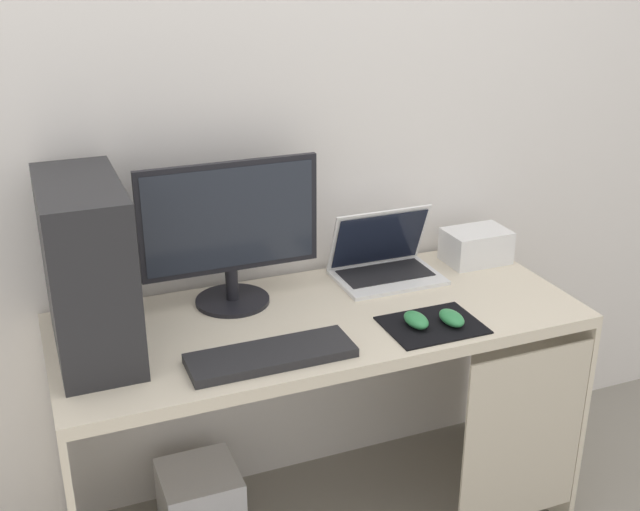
{
  "coord_description": "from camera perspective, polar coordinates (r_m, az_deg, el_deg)",
  "views": [
    {
      "loc": [
        -0.73,
        -1.83,
        1.74
      ],
      "look_at": [
        0.0,
        0.0,
        0.92
      ],
      "focal_mm": 44.24,
      "sensor_mm": 36.0,
      "label": 1
    }
  ],
  "objects": [
    {
      "name": "projector",
      "position": [
        2.59,
        11.22,
        0.69
      ],
      "size": [
        0.2,
        0.14,
        0.11
      ],
      "primitive_type": "cube",
      "color": "white",
      "rests_on": "desk"
    },
    {
      "name": "desk",
      "position": [
        2.27,
        0.56,
        -7.72
      ],
      "size": [
        1.46,
        0.6,
        0.74
      ],
      "color": "beige",
      "rests_on": "ground_plane"
    },
    {
      "name": "mouse_right",
      "position": [
        2.17,
        9.5,
        -4.47
      ],
      "size": [
        0.06,
        0.1,
        0.03
      ],
      "primitive_type": "ellipsoid",
      "color": "#338C4C",
      "rests_on": "mousepad"
    },
    {
      "name": "mouse_left",
      "position": [
        2.15,
        6.97,
        -4.65
      ],
      "size": [
        0.06,
        0.1,
        0.03
      ],
      "primitive_type": "ellipsoid",
      "color": "#338C4C",
      "rests_on": "mousepad"
    },
    {
      "name": "monitor",
      "position": [
        2.2,
        -6.52,
        1.71
      ],
      "size": [
        0.51,
        0.21,
        0.42
      ],
      "color": "black",
      "rests_on": "desk"
    },
    {
      "name": "mousepad",
      "position": [
        2.17,
        8.12,
        -5.01
      ],
      "size": [
        0.26,
        0.2,
        0.0
      ],
      "primitive_type": "cube",
      "color": "black",
      "rests_on": "desk"
    },
    {
      "name": "laptop",
      "position": [
        2.44,
        4.68,
        -0.55
      ],
      "size": [
        0.32,
        0.22,
        0.21
      ],
      "color": "white",
      "rests_on": "desk"
    },
    {
      "name": "keyboard",
      "position": [
        1.98,
        -3.56,
        -7.23
      ],
      "size": [
        0.42,
        0.14,
        0.02
      ],
      "primitive_type": "cube",
      "color": "#232326",
      "rests_on": "desk"
    },
    {
      "name": "wall_back",
      "position": [
        2.33,
        -3.12,
        11.67
      ],
      "size": [
        4.0,
        0.05,
        2.6
      ],
      "color": "silver",
      "rests_on": "ground_plane"
    },
    {
      "name": "subwoofer",
      "position": [
        2.55,
        -8.64,
        -17.28
      ],
      "size": [
        0.23,
        0.23,
        0.23
      ],
      "primitive_type": "cube",
      "color": "silver",
      "rests_on": "ground_plane"
    },
    {
      "name": "pc_tower",
      "position": [
        2.02,
        -16.47,
        -0.91
      ],
      "size": [
        0.2,
        0.43,
        0.44
      ],
      "primitive_type": "cube",
      "color": "#232326",
      "rests_on": "desk"
    }
  ]
}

